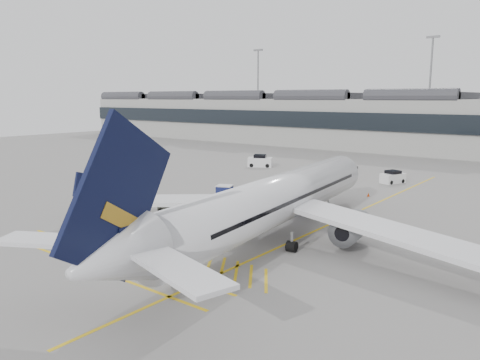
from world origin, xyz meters
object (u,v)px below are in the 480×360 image
Objects in this scene: airliner_main at (273,202)px; ramp_agent_a at (275,200)px; baggage_cart_a at (284,205)px; belt_loader at (297,205)px; ramp_agent_b at (278,206)px; pushback_tug at (174,207)px.

airliner_main is 23.23× the size of ramp_agent_a.
airliner_main is at bearing -85.26° from baggage_cart_a.
belt_loader is 2.64× the size of ramp_agent_a.
ramp_agent_b is at bearing -100.68° from belt_loader.
ramp_agent_b reaches higher than pushback_tug.
ramp_agent_b reaches higher than ramp_agent_a.
belt_loader is at bearing -3.26° from ramp_agent_a.
ramp_agent_a is (-6.03, 9.35, -2.31)m from airliner_main.
ramp_agent_a is 2.86m from ramp_agent_b.
belt_loader reaches higher than pushback_tug.
pushback_tug is at bearing -150.26° from ramp_agent_a.
belt_loader is 2.35m from ramp_agent_a.
belt_loader reaches higher than ramp_agent_b.
baggage_cart_a is at bearing 19.93° from pushback_tug.
airliner_main is 20.22× the size of baggage_cart_a.
ramp_agent_a reaches higher than baggage_cart_a.
ramp_agent_a is at bearing 121.38° from baggage_cart_a.
airliner_main is 8.80× the size of belt_loader.
ramp_agent_a is 0.95× the size of ramp_agent_b.
belt_loader is at bearing 103.90° from airliner_main.
ramp_agent_b is (-0.42, -2.93, 0.37)m from belt_loader.
airliner_main is at bearing -22.97° from pushback_tug.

